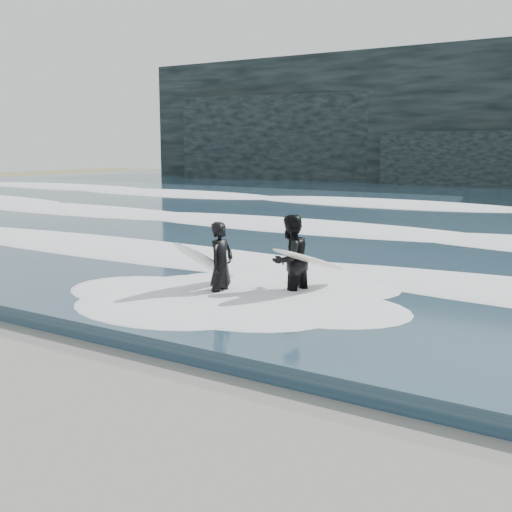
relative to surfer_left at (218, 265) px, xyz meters
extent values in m
plane|color=olive|center=(2.29, -5.87, -0.84)|extent=(120.00, 120.00, 0.00)
ellipsoid|color=white|center=(2.29, 3.13, -0.44)|extent=(60.00, 3.20, 0.20)
ellipsoid|color=white|center=(2.29, 10.13, -0.42)|extent=(60.00, 4.00, 0.24)
imported|color=black|center=(0.09, -0.01, -0.01)|extent=(0.40, 0.61, 1.66)
ellipsoid|color=white|center=(-0.31, 0.04, 0.03)|extent=(0.54, 1.79, 1.04)
imported|color=black|center=(1.09, 0.84, 0.05)|extent=(0.87, 1.01, 1.78)
ellipsoid|color=silver|center=(1.51, 0.84, 0.12)|extent=(0.93, 2.10, 0.74)
camera|label=1|loc=(7.07, -9.57, 2.22)|focal=45.00mm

